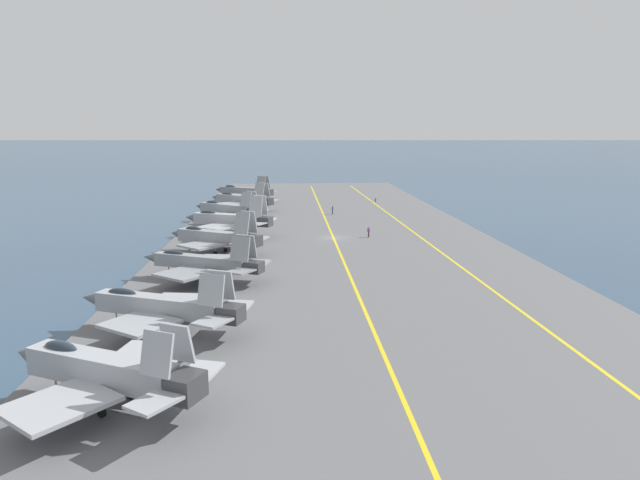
{
  "coord_description": "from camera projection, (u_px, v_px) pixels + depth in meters",
  "views": [
    {
      "loc": [
        -92.95,
        7.57,
        18.11
      ],
      "look_at": [
        -14.67,
        3.08,
        2.9
      ],
      "focal_mm": 32.0,
      "sensor_mm": 36.0,
      "label": 1
    }
  ],
  "objects": [
    {
      "name": "parked_jet_eighth",
      "position": [
        244.0,
        191.0,
        143.61
      ],
      "size": [
        13.25,
        16.64,
        6.48
      ],
      "color": "gray",
      "rests_on": "carrier_deck"
    },
    {
      "name": "parked_jet_sixth",
      "position": [
        227.0,
        209.0,
        111.41
      ],
      "size": [
        13.35,
        15.6,
        6.25
      ],
      "color": "#93999E",
      "rests_on": "carrier_deck"
    },
    {
      "name": "deck_stripe_foul_line",
      "position": [
        420.0,
        237.0,
        95.72
      ],
      "size": [
        177.71,
        4.27,
        0.01
      ],
      "primitive_type": "cube",
      "rotation": [
        0.0,
        0.0,
        0.02
      ],
      "color": "yellow",
      "rests_on": "carrier_deck"
    },
    {
      "name": "parked_jet_fourth",
      "position": [
        215.0,
        237.0,
        82.71
      ],
      "size": [
        12.6,
        15.5,
        6.45
      ],
      "color": "#93999E",
      "rests_on": "carrier_deck"
    },
    {
      "name": "deck_stripe_centerline",
      "position": [
        333.0,
        238.0,
        94.9
      ],
      "size": [
        177.75,
        0.36,
        0.01
      ],
      "primitive_type": "cube",
      "color": "yellow",
      "rests_on": "carrier_deck"
    },
    {
      "name": "parked_jet_seventh",
      "position": [
        242.0,
        199.0,
        127.57
      ],
      "size": [
        14.05,
        16.24,
        6.3
      ],
      "color": "#93999E",
      "rests_on": "carrier_deck"
    },
    {
      "name": "crew_blue_vest",
      "position": [
        333.0,
        210.0,
        121.05
      ],
      "size": [
        0.43,
        0.35,
        1.82
      ],
      "color": "#4C473D",
      "rests_on": "carrier_deck"
    },
    {
      "name": "parked_jet_third",
      "position": [
        203.0,
        263.0,
        67.55
      ],
      "size": [
        13.43,
        16.18,
        5.82
      ],
      "color": "gray",
      "rests_on": "carrier_deck"
    },
    {
      "name": "parked_jet_fifth",
      "position": [
        229.0,
        220.0,
        96.18
      ],
      "size": [
        14.07,
        16.16,
        7.03
      ],
      "color": "#A8AAAF",
      "rests_on": "carrier_deck"
    },
    {
      "name": "crew_white_vest",
      "position": [
        376.0,
        198.0,
        142.69
      ],
      "size": [
        0.41,
        0.3,
        1.7
      ],
      "color": "#383328",
      "rests_on": "carrier_deck"
    },
    {
      "name": "parked_jet_nearest",
      "position": [
        104.0,
        370.0,
        36.74
      ],
      "size": [
        13.75,
        15.08,
        6.07
      ],
      "color": "#A8AAAF",
      "rests_on": "carrier_deck"
    },
    {
      "name": "carrier_deck",
      "position": [
        333.0,
        239.0,
        94.93
      ],
      "size": [
        197.5,
        53.13,
        0.4
      ],
      "primitive_type": "cube",
      "color": "slate",
      "rests_on": "ground"
    },
    {
      "name": "parked_jet_second",
      "position": [
        162.0,
        306.0,
        50.22
      ],
      "size": [
        12.26,
        16.33,
        5.97
      ],
      "color": "#9EA3A8",
      "rests_on": "carrier_deck"
    },
    {
      "name": "crew_purple_vest",
      "position": [
        369.0,
        231.0,
        95.17
      ],
      "size": [
        0.44,
        0.46,
        1.81
      ],
      "color": "#383328",
      "rests_on": "carrier_deck"
    },
    {
      "name": "ground_plane",
      "position": [
        333.0,
        240.0,
        94.97
      ],
      "size": [
        2000.0,
        2000.0,
        0.0
      ],
      "primitive_type": "plane",
      "color": "#334C66"
    }
  ]
}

